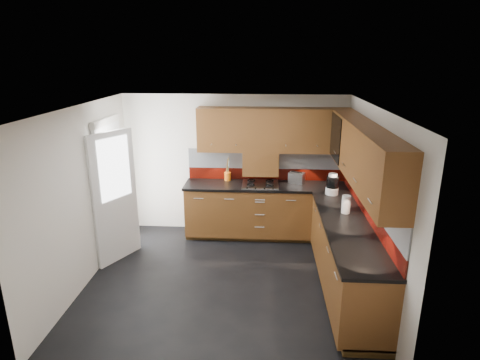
# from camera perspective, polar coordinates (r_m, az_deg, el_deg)

# --- Properties ---
(room) EXTENTS (4.00, 3.80, 2.64)m
(room) POSITION_cam_1_polar(r_m,az_deg,el_deg) (5.15, -2.25, 0.24)
(room) COLOR black
(base_cabinets) EXTENTS (2.70, 3.20, 0.95)m
(base_cabinets) POSITION_cam_1_polar(r_m,az_deg,el_deg) (6.20, 8.48, -7.40)
(base_cabinets) COLOR #5A3A14
(base_cabinets) RESTS_ON room
(countertop) EXTENTS (2.72, 3.22, 0.04)m
(countertop) POSITION_cam_1_polar(r_m,az_deg,el_deg) (6.00, 8.57, -3.27)
(countertop) COLOR black
(countertop) RESTS_ON base_cabinets
(backsplash) EXTENTS (2.70, 3.20, 0.54)m
(backsplash) POSITION_cam_1_polar(r_m,az_deg,el_deg) (6.14, 10.59, -0.02)
(backsplash) COLOR maroon
(backsplash) RESTS_ON countertop
(upper_cabinets) EXTENTS (2.50, 3.20, 0.72)m
(upper_cabinets) POSITION_cam_1_polar(r_m,az_deg,el_deg) (5.84, 10.64, 5.45)
(upper_cabinets) COLOR #5A3A14
(upper_cabinets) RESTS_ON room
(extractor_hood) EXTENTS (0.60, 0.33, 0.40)m
(extractor_hood) POSITION_cam_1_polar(r_m,az_deg,el_deg) (6.76, 2.96, 2.46)
(extractor_hood) COLOR #5A3A14
(extractor_hood) RESTS_ON room
(glass_cabinet) EXTENTS (0.32, 0.80, 0.66)m
(glass_cabinet) POSITION_cam_1_polar(r_m,az_deg,el_deg) (6.19, 14.78, 6.09)
(glass_cabinet) COLOR black
(glass_cabinet) RESTS_ON room
(back_door) EXTENTS (0.42, 1.19, 2.04)m
(back_door) POSITION_cam_1_polar(r_m,az_deg,el_deg) (6.40, -17.58, -1.51)
(back_door) COLOR white
(back_door) RESTS_ON room
(gas_hob) EXTENTS (0.60, 0.53, 0.05)m
(gas_hob) POSITION_cam_1_polar(r_m,az_deg,el_deg) (6.69, 2.90, -0.60)
(gas_hob) COLOR silver
(gas_hob) RESTS_ON countertop
(utensil_pot) EXTENTS (0.11, 0.11, 0.41)m
(utensil_pot) POSITION_cam_1_polar(r_m,az_deg,el_deg) (6.92, -1.77, 0.71)
(utensil_pot) COLOR #C56212
(utensil_pot) RESTS_ON countertop
(toaster) EXTENTS (0.30, 0.25, 0.19)m
(toaster) POSITION_cam_1_polar(r_m,az_deg,el_deg) (6.85, 8.05, 0.34)
(toaster) COLOR silver
(toaster) RESTS_ON countertop
(food_processor) EXTENTS (0.20, 0.20, 0.33)m
(food_processor) POSITION_cam_1_polar(r_m,az_deg,el_deg) (6.36, 13.00, -0.67)
(food_processor) COLOR white
(food_processor) RESTS_ON countertop
(paper_towel) EXTENTS (0.15, 0.15, 0.25)m
(paper_towel) POSITION_cam_1_polar(r_m,az_deg,el_deg) (5.67, 14.84, -3.36)
(paper_towel) COLOR white
(paper_towel) RESTS_ON countertop
(orange_cloth) EXTENTS (0.13, 0.11, 0.01)m
(orange_cloth) POSITION_cam_1_polar(r_m,az_deg,el_deg) (6.41, 12.90, -1.91)
(orange_cloth) COLOR #E94219
(orange_cloth) RESTS_ON countertop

